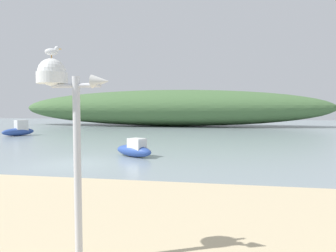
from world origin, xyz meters
TOP-DOWN VIEW (x-y plane):
  - ground_plane at (0.00, 0.00)m, footprint 120.00×120.00m
  - distant_hill at (-0.58, 32.53)m, footprint 48.54×10.18m
  - mast_structure at (4.72, -9.16)m, footprint 1.21×0.48m
  - seagull_on_radar at (4.57, -9.16)m, footprint 0.27×0.17m
  - motorboat_mid_channel at (2.43, 2.66)m, footprint 2.71×2.06m
  - motorboat_east_reach at (-12.70, 13.27)m, footprint 2.40×3.23m

SIDE VIEW (x-z plane):
  - ground_plane at x=0.00m, z-range 0.00..0.00m
  - motorboat_mid_channel at x=2.43m, z-range -0.11..0.95m
  - motorboat_east_reach at x=-12.70m, z-range -0.22..1.36m
  - distant_hill at x=-0.58m, z-range 0.00..5.60m
  - mast_structure at x=4.72m, z-range 1.25..4.61m
  - seagull_on_radar at x=4.57m, z-range 3.58..3.78m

